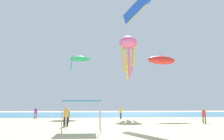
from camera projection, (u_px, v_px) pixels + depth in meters
name	position (u px, v px, depth m)	size (l,w,h in m)	color
ground	(120.00, 130.00, 18.90)	(110.00, 110.00, 0.10)	#D1BA8C
ocean_strip	(102.00, 114.00, 49.47)	(110.00, 25.97, 0.03)	teal
canopy_tent	(82.00, 102.00, 17.68)	(2.78, 2.64, 2.37)	#B2B2B7
person_near_tent	(66.00, 115.00, 21.76)	(0.48, 0.45, 1.89)	black
person_leftmost	(68.00, 114.00, 25.98)	(0.39, 0.41, 1.63)	brown
person_central	(121.00, 111.00, 34.37)	(0.44, 0.48, 1.86)	#33384C
person_rightmost	(204.00, 115.00, 25.41)	(0.39, 0.41, 1.65)	brown
person_far_shore	(36.00, 112.00, 33.33)	(0.40, 0.40, 1.70)	slate
kite_parafoil_blue	(136.00, 9.00, 30.68)	(2.98, 4.61, 3.14)	blue
kite_delta_green	(80.00, 57.00, 39.82)	(4.59, 4.61, 2.87)	green
kite_inflatable_red	(161.00, 60.00, 34.62)	(4.59, 2.15, 1.68)	red
kite_octopus_pink	(128.00, 45.00, 38.04)	(4.10, 4.10, 7.06)	pink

